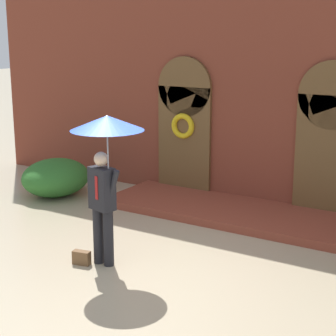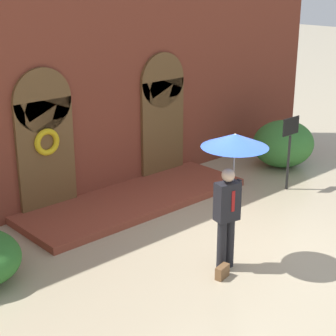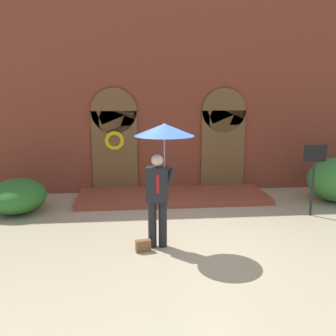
# 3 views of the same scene
# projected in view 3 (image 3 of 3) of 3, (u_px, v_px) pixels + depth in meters

# --- Properties ---
(ground_plane) EXTENTS (80.00, 80.00, 0.00)m
(ground_plane) POSITION_uv_depth(u_px,v_px,m) (190.00, 241.00, 7.45)
(ground_plane) COLOR tan
(building_facade) EXTENTS (14.00, 2.30, 5.60)m
(building_facade) POSITION_uv_depth(u_px,v_px,m) (169.00, 101.00, 10.97)
(building_facade) COLOR brown
(building_facade) RESTS_ON ground
(person_with_umbrella) EXTENTS (1.10, 1.10, 2.36)m
(person_with_umbrella) POSITION_uv_depth(u_px,v_px,m) (162.00, 148.00, 6.84)
(person_with_umbrella) COLOR black
(person_with_umbrella) RESTS_ON ground
(handbag) EXTENTS (0.30, 0.17, 0.22)m
(handbag) POSITION_uv_depth(u_px,v_px,m) (143.00, 246.00, 6.96)
(handbag) COLOR brown
(handbag) RESTS_ON ground
(sign_post) EXTENTS (0.56, 0.06, 1.72)m
(sign_post) POSITION_uv_depth(u_px,v_px,m) (314.00, 168.00, 8.81)
(sign_post) COLOR black
(sign_post) RESTS_ON ground
(shrub_left) EXTENTS (1.40, 1.58, 0.83)m
(shrub_left) POSITION_uv_depth(u_px,v_px,m) (17.00, 196.00, 9.21)
(shrub_left) COLOR #2D6B28
(shrub_left) RESTS_ON ground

